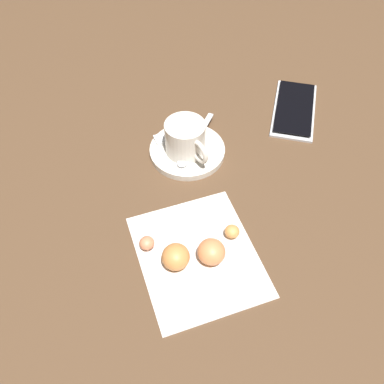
% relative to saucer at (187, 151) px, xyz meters
% --- Properties ---
extents(ground_plane, '(1.80, 1.80, 0.00)m').
position_rel_saucer_xyz_m(ground_plane, '(0.11, 0.01, -0.01)').
color(ground_plane, '#4E3623').
extents(saucer, '(0.12, 0.12, 0.01)m').
position_rel_saucer_xyz_m(saucer, '(0.00, 0.00, 0.00)').
color(saucer, silver).
rests_on(saucer, ground).
extents(espresso_cup, '(0.08, 0.06, 0.05)m').
position_rel_saucer_xyz_m(espresso_cup, '(0.01, -0.00, 0.03)').
color(espresso_cup, silver).
rests_on(espresso_cup, saucer).
extents(teaspoon, '(0.13, 0.07, 0.01)m').
position_rel_saucer_xyz_m(teaspoon, '(0.00, 0.01, 0.01)').
color(teaspoon, silver).
rests_on(teaspoon, saucer).
extents(sugar_packet, '(0.04, 0.07, 0.01)m').
position_rel_saucer_xyz_m(sugar_packet, '(-0.03, -0.02, 0.01)').
color(sugar_packet, white).
rests_on(sugar_packet, saucer).
extents(napkin, '(0.21, 0.19, 0.00)m').
position_rel_saucer_xyz_m(napkin, '(0.19, 0.00, -0.00)').
color(napkin, silver).
rests_on(napkin, ground).
extents(croissant, '(0.07, 0.14, 0.03)m').
position_rel_saucer_xyz_m(croissant, '(0.20, -0.00, 0.01)').
color(croissant, '#D57E57').
rests_on(croissant, napkin).
extents(cell_phone, '(0.17, 0.11, 0.01)m').
position_rel_saucer_xyz_m(cell_phone, '(-0.09, 0.19, -0.00)').
color(cell_phone, '#B8B9BC').
rests_on(cell_phone, ground).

